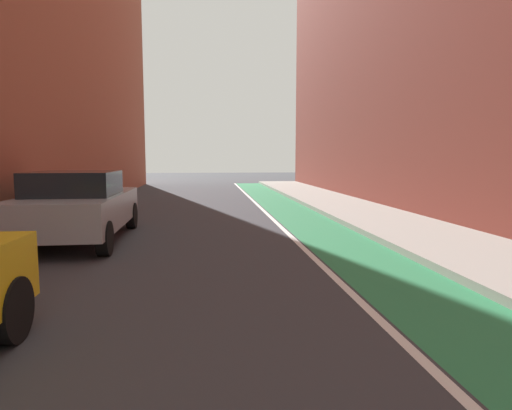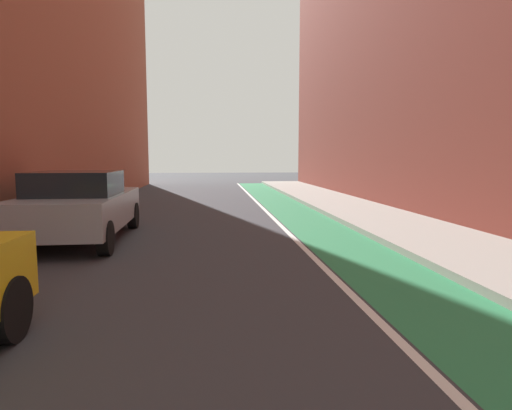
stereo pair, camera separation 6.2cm
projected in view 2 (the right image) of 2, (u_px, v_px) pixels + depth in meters
The scene contains 5 objects.
ground_plane at pixel (203, 246), 9.11m from camera, with size 86.21×86.21×0.00m, color #38383D.
bike_lane_paint at pixel (318, 228), 11.39m from camera, with size 1.60×39.19×0.00m, color #2D8451.
lane_divider_stripe at pixel (284, 228), 11.29m from camera, with size 0.12×39.19×0.00m, color white.
sidewalk_right at pixel (396, 224), 11.59m from camera, with size 2.61×39.19×0.14m, color #A8A59E.
parked_sedan_silver at pixel (79, 205), 9.53m from camera, with size 2.04×4.35×1.53m.
Camera 2 is at (0.18, 6.57, 1.83)m, focal length 30.71 mm.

